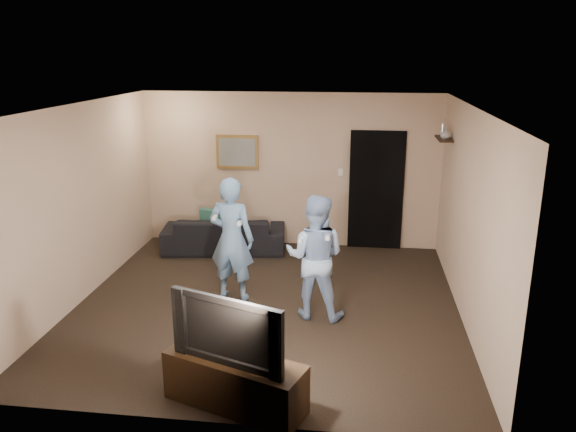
# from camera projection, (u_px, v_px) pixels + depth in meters

# --- Properties ---
(ground) EXTENTS (5.00, 5.00, 0.00)m
(ground) POSITION_uv_depth(u_px,v_px,m) (267.00, 304.00, 7.47)
(ground) COLOR black
(ground) RESTS_ON ground
(ceiling) EXTENTS (5.00, 5.00, 0.04)m
(ceiling) POSITION_uv_depth(u_px,v_px,m) (265.00, 107.00, 6.73)
(ceiling) COLOR silver
(ceiling) RESTS_ON wall_back
(wall_back) EXTENTS (5.00, 0.04, 2.60)m
(wall_back) POSITION_uv_depth(u_px,v_px,m) (290.00, 170.00, 9.48)
(wall_back) COLOR tan
(wall_back) RESTS_ON ground
(wall_front) EXTENTS (5.00, 0.04, 2.60)m
(wall_front) POSITION_uv_depth(u_px,v_px,m) (218.00, 291.00, 4.72)
(wall_front) COLOR tan
(wall_front) RESTS_ON ground
(wall_left) EXTENTS (0.04, 5.00, 2.60)m
(wall_left) POSITION_uv_depth(u_px,v_px,m) (79.00, 204.00, 7.40)
(wall_left) COLOR tan
(wall_left) RESTS_ON ground
(wall_right) EXTENTS (0.04, 5.00, 2.60)m
(wall_right) POSITION_uv_depth(u_px,v_px,m) (469.00, 218.00, 6.80)
(wall_right) COLOR tan
(wall_right) RESTS_ON ground
(sofa) EXTENTS (2.10, 1.03, 0.59)m
(sofa) POSITION_uv_depth(u_px,v_px,m) (224.00, 234.00, 9.41)
(sofa) COLOR black
(sofa) RESTS_ON ground
(throw_pillow) EXTENTS (0.47, 0.28, 0.45)m
(throw_pillow) POSITION_uv_depth(u_px,v_px,m) (213.00, 223.00, 9.38)
(throw_pillow) COLOR #1A4F44
(throw_pillow) RESTS_ON sofa
(painting_frame) EXTENTS (0.72, 0.05, 0.57)m
(painting_frame) POSITION_uv_depth(u_px,v_px,m) (237.00, 152.00, 9.48)
(painting_frame) COLOR olive
(painting_frame) RESTS_ON wall_back
(painting_canvas) EXTENTS (0.62, 0.01, 0.47)m
(painting_canvas) POSITION_uv_depth(u_px,v_px,m) (237.00, 152.00, 9.45)
(painting_canvas) COLOR slate
(painting_canvas) RESTS_ON painting_frame
(doorway) EXTENTS (0.90, 0.06, 2.00)m
(doorway) POSITION_uv_depth(u_px,v_px,m) (376.00, 191.00, 9.36)
(doorway) COLOR black
(doorway) RESTS_ON ground
(light_switch) EXTENTS (0.08, 0.02, 0.12)m
(light_switch) POSITION_uv_depth(u_px,v_px,m) (341.00, 172.00, 9.35)
(light_switch) COLOR silver
(light_switch) RESTS_ON wall_back
(wall_shelf) EXTENTS (0.20, 0.60, 0.03)m
(wall_shelf) POSITION_uv_depth(u_px,v_px,m) (444.00, 139.00, 8.33)
(wall_shelf) COLOR black
(wall_shelf) RESTS_ON wall_right
(shelf_vase) EXTENTS (0.18, 0.18, 0.16)m
(shelf_vase) POSITION_uv_depth(u_px,v_px,m) (446.00, 133.00, 8.19)
(shelf_vase) COLOR #9D9EA2
(shelf_vase) RESTS_ON wall_shelf
(shelf_figurine) EXTENTS (0.06, 0.06, 0.18)m
(shelf_figurine) POSITION_uv_depth(u_px,v_px,m) (443.00, 130.00, 8.49)
(shelf_figurine) COLOR silver
(shelf_figurine) RESTS_ON wall_shelf
(tv_console) EXTENTS (1.43, 0.88, 0.49)m
(tv_console) POSITION_uv_depth(u_px,v_px,m) (235.00, 382.00, 5.28)
(tv_console) COLOR black
(tv_console) RESTS_ON ground
(television) EXTENTS (1.14, 0.54, 0.67)m
(television) POSITION_uv_depth(u_px,v_px,m) (233.00, 327.00, 5.12)
(television) COLOR black
(television) RESTS_ON tv_console
(wii_player_left) EXTENTS (0.67, 0.54, 1.69)m
(wii_player_left) POSITION_uv_depth(u_px,v_px,m) (232.00, 239.00, 7.45)
(wii_player_left) COLOR #678EB3
(wii_player_left) RESTS_ON ground
(wii_player_right) EXTENTS (0.84, 0.70, 1.58)m
(wii_player_right) POSITION_uv_depth(u_px,v_px,m) (315.00, 257.00, 6.95)
(wii_player_right) COLOR #9AB8E1
(wii_player_right) RESTS_ON ground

